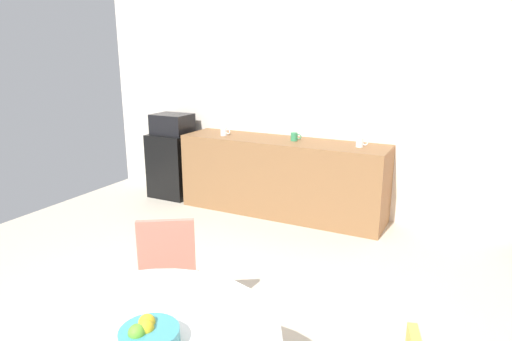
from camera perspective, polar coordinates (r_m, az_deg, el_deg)
The scene contains 9 objects.
wall_back at distance 5.32m, azimuth 8.01°, elevation 8.52°, with size 6.00×0.10×2.60m, color silver.
counter_block at distance 5.27m, azimuth 3.32°, elevation -0.85°, with size 2.45×0.60×0.90m, color brown.
mini_fridge at distance 6.06m, azimuth -10.46°, elevation 0.76°, with size 0.54×0.54×0.84m, color black.
microwave at distance 5.95m, azimuth -10.71°, elevation 5.90°, with size 0.48×0.38×0.26m, color black.
chair_coral at distance 3.02m, azimuth -11.51°, elevation -12.37°, with size 0.58×0.58×0.83m.
fruit_bowl at distance 1.96m, azimuth -13.67°, elevation -19.90°, with size 0.24×0.24×0.11m.
mug_white at distance 5.11m, azimuth 4.96°, elevation 4.35°, with size 0.13×0.08×0.09m.
mug_green at distance 5.43m, azimuth -4.12°, elevation 5.00°, with size 0.13×0.08×0.09m.
mug_red at distance 4.89m, azimuth 13.22°, elevation 3.51°, with size 0.13×0.08×0.09m.
Camera 1 is at (1.71, -2.00, 1.90)m, focal length 31.14 mm.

